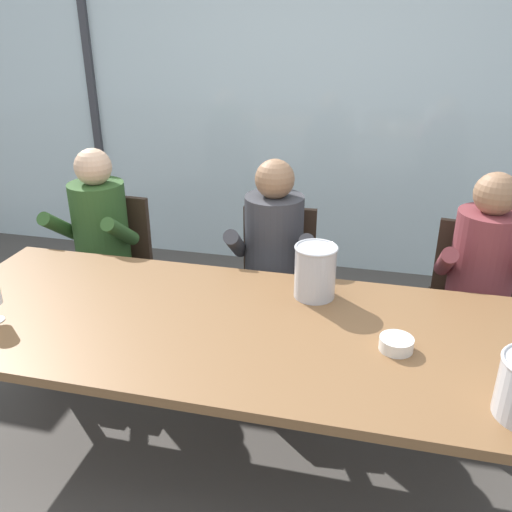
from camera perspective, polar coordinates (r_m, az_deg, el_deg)
The scene contains 13 objects.
ground at distance 3.42m, azimuth 2.56°, elevation -9.03°, with size 14.00×14.00×0.00m, color #4C4742.
window_glass_panel at distance 4.08m, azimuth 6.27°, elevation 16.07°, with size 7.83×0.03×2.60m, color silver.
window_mullion_left at distance 4.62m, azimuth -16.90°, elevation 16.19°, with size 0.06×0.06×2.60m, color #38383D.
hillside_vineyard at distance 8.00m, azimuth 10.11°, elevation 17.71°, with size 13.83×2.40×2.00m, color #568942.
dining_table at distance 2.24m, azimuth -2.10°, elevation -8.55°, with size 2.63×1.01×0.73m.
chair_near_curtain at distance 3.41m, azimuth -14.99°, elevation -0.17°, with size 0.46×0.46×0.88m.
chair_left_of_center at distance 3.09m, azimuth 2.24°, elevation -1.93°, with size 0.48×0.48×0.88m.
chair_center at distance 3.09m, azimuth 21.82°, elevation -3.80°, with size 0.50×0.50×0.88m.
person_olive_shirt at distance 3.26m, azimuth -16.69°, elevation 1.74°, with size 0.46×0.61×1.20m.
person_charcoal_jacket at distance 2.90m, azimuth 1.72°, elevation -0.03°, with size 0.49×0.63×1.20m.
person_maroon_top at distance 2.90m, azimuth 22.95°, elevation -2.06°, with size 0.47×0.62×1.20m.
ice_bucket_primary at distance 2.37m, azimuth 6.30°, elevation -1.57°, with size 0.19×0.19×0.24m.
tasting_bowl at distance 2.10m, azimuth 14.66°, elevation -9.00°, with size 0.13×0.13×0.05m, color silver.
Camera 1 is at (0.51, -1.81, 1.88)m, focal length 37.69 mm.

